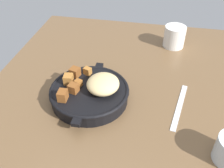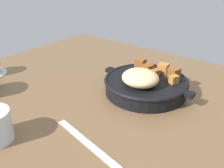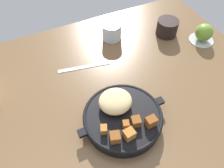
{
  "view_description": "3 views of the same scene",
  "coord_description": "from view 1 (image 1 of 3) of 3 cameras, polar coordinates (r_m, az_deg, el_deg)",
  "views": [
    {
      "loc": [
        53.67,
        7.45,
        52.78
      ],
      "look_at": [
        -0.41,
        -3.12,
        7.89
      ],
      "focal_mm": 39.84,
      "sensor_mm": 36.0,
      "label": 1
    },
    {
      "loc": [
        -33.53,
        47.35,
        35.44
      ],
      "look_at": [
        2.13,
        1.47,
        6.28
      ],
      "focal_mm": 40.26,
      "sensor_mm": 36.0,
      "label": 2
    },
    {
      "loc": [
        -19.47,
        -41.51,
        62.72
      ],
      "look_at": [
        1.29,
        2.78,
        3.21
      ],
      "focal_mm": 36.32,
      "sensor_mm": 36.0,
      "label": 3
    }
  ],
  "objects": [
    {
      "name": "ground_plane",
      "position": [
        0.76,
        2.25,
        -5.77
      ],
      "size": [
        116.7,
        91.23,
        2.4
      ],
      "primitive_type": "cube",
      "color": "brown"
    },
    {
      "name": "cast_iron_skillet",
      "position": [
        0.76,
        -4.92,
        -1.77
      ],
      "size": [
        28.64,
        24.3,
        8.59
      ],
      "color": "black",
      "rests_on": "ground_plane"
    },
    {
      "name": "butter_knife",
      "position": [
        0.78,
        15.22,
        -4.92
      ],
      "size": [
        20.83,
        5.52,
        0.36
      ],
      "primitive_type": "cube",
      "rotation": [
        0.0,
        0.0,
        -0.19
      ],
      "color": "silver",
      "rests_on": "ground_plane"
    },
    {
      "name": "ceramic_mug_white",
      "position": [
        1.05,
        14.12,
        10.52
      ],
      "size": [
        8.43,
        8.43,
        8.59
      ],
      "primitive_type": "cylinder",
      "color": "silver",
      "rests_on": "ground_plane"
    }
  ]
}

